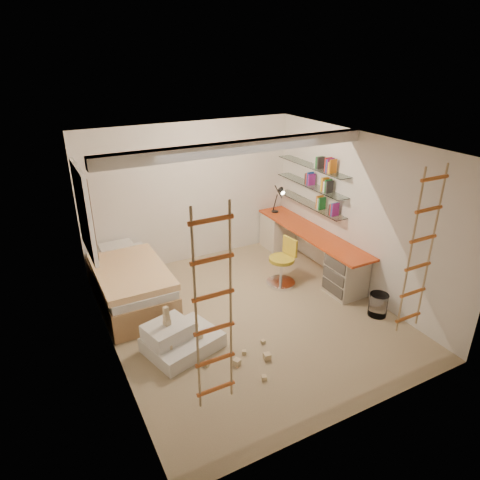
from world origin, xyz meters
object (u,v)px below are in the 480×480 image
play_platform (179,339)px  desk (309,248)px  swivel_chair (282,268)px  bed (130,284)px

play_platform → desk: bearing=20.8°
swivel_chair → play_platform: 2.36m
desk → swivel_chair: 0.81m
bed → desk: bearing=-6.5°
bed → swivel_chair: 2.53m
bed → play_platform: bearing=-80.3°
desk → play_platform: (-2.94, -1.12, -0.24)m
desk → bed: size_ratio=1.40×
swivel_chair → desk: bearing=20.3°
desk → swivel_chair: size_ratio=3.36×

